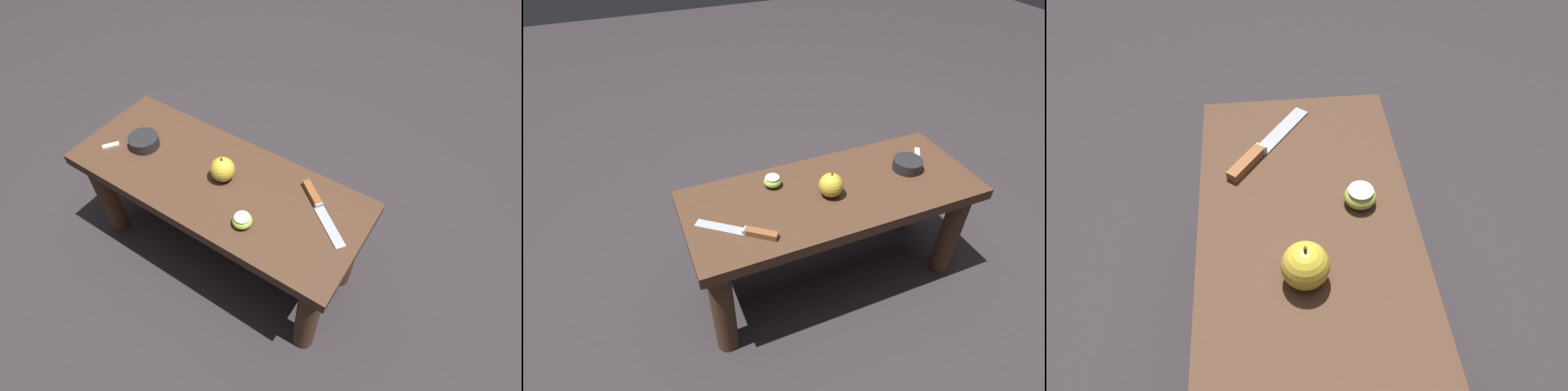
{
  "view_description": "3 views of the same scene",
  "coord_description": "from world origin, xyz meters",
  "views": [
    {
      "loc": [
        -0.61,
        0.67,
        1.42
      ],
      "look_at": [
        -0.18,
        0.0,
        0.47
      ],
      "focal_mm": 28.0,
      "sensor_mm": 36.0,
      "label": 1
    },
    {
      "loc": [
        -0.56,
        -0.92,
        1.3
      ],
      "look_at": [
        -0.18,
        0.0,
        0.47
      ],
      "focal_mm": 28.0,
      "sensor_mm": 36.0,
      "label": 2
    },
    {
      "loc": [
        0.44,
        -0.06,
        1.18
      ],
      "look_at": [
        -0.18,
        0.0,
        0.47
      ],
      "focal_mm": 35.0,
      "sensor_mm": 36.0,
      "label": 3
    }
  ],
  "objects": [
    {
      "name": "wooden_bench",
      "position": [
        0.0,
        0.0,
        0.34
      ],
      "size": [
        1.01,
        0.41,
        0.44
      ],
      "color": "#472D1E",
      "rests_on": "ground_plane"
    },
    {
      "name": "apple_cut",
      "position": [
        -0.18,
        0.1,
        0.46
      ],
      "size": [
        0.06,
        0.06,
        0.04
      ],
      "color": "#9EB747",
      "rests_on": "wooden_bench"
    },
    {
      "name": "ground_plane",
      "position": [
        0.0,
        0.0,
        0.0
      ],
      "size": [
        8.0,
        8.0,
        0.0
      ],
      "primitive_type": "plane",
      "color": "#2D282B"
    },
    {
      "name": "apple_whole",
      "position": [
        -0.02,
        -0.02,
        0.48
      ],
      "size": [
        0.08,
        0.08,
        0.09
      ],
      "color": "gold",
      "rests_on": "wooden_bench"
    },
    {
      "name": "knife",
      "position": [
        -0.33,
        -0.09,
        0.44
      ],
      "size": [
        0.22,
        0.18,
        0.02
      ],
      "rotation": [
        0.0,
        0.0,
        2.48
      ],
      "color": "#9EA0A5",
      "rests_on": "wooden_bench"
    }
  ]
}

